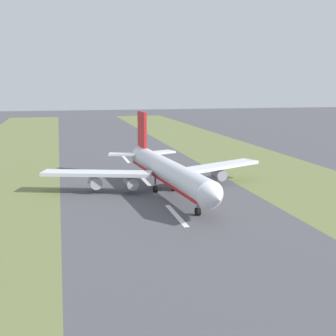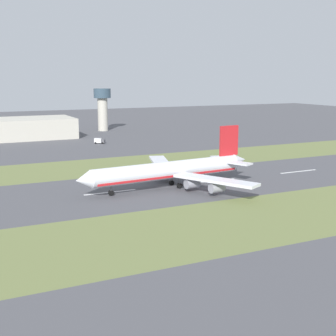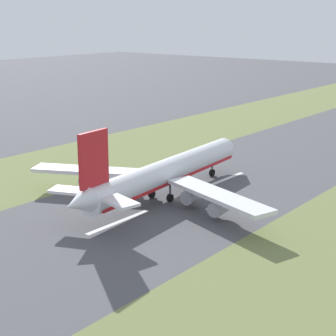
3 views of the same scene
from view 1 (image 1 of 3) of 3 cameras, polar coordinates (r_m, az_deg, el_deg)
The scene contains 6 objects.
ground_plane at distance 123.49m, azimuth -1.32°, elevation -3.20°, with size 800.00×800.00×0.00m, color #4C4C51.
grass_median_west at distance 139.56m, azimuth 17.09°, elevation -2.08°, with size 40.00×600.00×0.01m, color olive.
centreline_dash_near at distance 180.91m, azimuth -5.17°, elevation 1.09°, with size 1.20×18.00×0.01m, color silver.
centreline_dash_mid at distance 142.04m, azimuth -2.92°, elevation -1.42°, with size 1.20×18.00×0.01m, color silver.
centreline_dash_far at distance 104.02m, azimuth 1.02°, elevation -5.78°, with size 1.20×18.00×0.01m, color silver.
airplane_main_jet at distance 123.97m, azimuth -0.27°, elevation -0.30°, with size 63.90×67.22×20.20m.
Camera 1 is at (24.48, 117.57, 28.78)m, focal length 50.00 mm.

